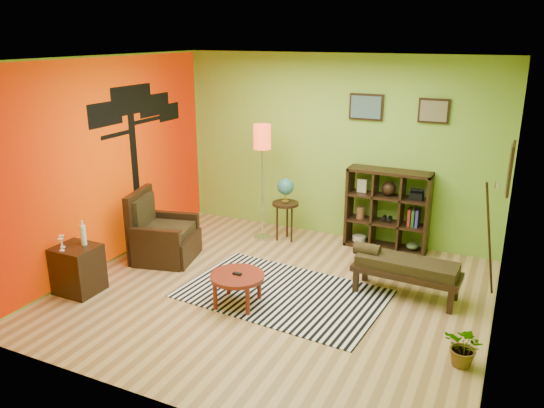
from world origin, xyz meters
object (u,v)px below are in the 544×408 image
at_px(cube_shelf, 388,210).
at_px(side_cabinet, 78,269).
at_px(coffee_table, 237,279).
at_px(floor_lamp, 262,147).
at_px(bench, 404,267).
at_px(potted_plant, 465,351).
at_px(armchair, 161,238).
at_px(globe_table, 286,194).

bearing_deg(cube_shelf, side_cabinet, -136.11).
xyz_separation_m(coffee_table, floor_lamp, (-0.67, 2.04, 1.11)).
bearing_deg(bench, potted_plant, -54.65).
relative_size(armchair, bench, 0.75).
relative_size(globe_table, cube_shelf, 0.82).
bearing_deg(coffee_table, armchair, 155.55).
height_order(armchair, floor_lamp, floor_lamp).
distance_m(globe_table, cube_shelf, 1.54).
bearing_deg(floor_lamp, bench, -22.24).
distance_m(coffee_table, globe_table, 2.20).
xyz_separation_m(floor_lamp, cube_shelf, (1.84, 0.42, -0.85)).
distance_m(globe_table, bench, 2.33).
bearing_deg(cube_shelf, bench, -69.08).
bearing_deg(coffee_table, cube_shelf, 64.53).
relative_size(side_cabinet, potted_plant, 2.18).
relative_size(coffee_table, cube_shelf, 0.53).
xyz_separation_m(floor_lamp, potted_plant, (3.23, -2.17, -1.29)).
bearing_deg(bench, floor_lamp, 157.76).
relative_size(armchair, cube_shelf, 0.82).
height_order(globe_table, potted_plant, globe_table).
xyz_separation_m(armchair, potted_plant, (4.19, -0.88, -0.14)).
relative_size(globe_table, bench, 0.75).
xyz_separation_m(globe_table, bench, (2.03, -1.07, -0.37)).
height_order(globe_table, bench, globe_table).
bearing_deg(potted_plant, armchair, 168.15).
bearing_deg(potted_plant, side_cabinet, -174.95).
relative_size(floor_lamp, potted_plant, 4.28).
bearing_deg(side_cabinet, potted_plant, 5.05).
bearing_deg(side_cabinet, floor_lamp, 63.69).
relative_size(armchair, globe_table, 1.00).
bearing_deg(globe_table, armchair, -133.12).
bearing_deg(cube_shelf, globe_table, -167.71).
distance_m(coffee_table, cube_shelf, 2.74).
bearing_deg(cube_shelf, coffee_table, -115.47).
bearing_deg(potted_plant, bench, 125.35).
xyz_separation_m(coffee_table, cube_shelf, (1.17, 2.46, 0.26)).
bearing_deg(cube_shelf, floor_lamp, -167.02).
relative_size(coffee_table, bench, 0.48).
height_order(cube_shelf, bench, cube_shelf).
relative_size(side_cabinet, bench, 0.69).
distance_m(armchair, floor_lamp, 1.98).
height_order(floor_lamp, cube_shelf, floor_lamp).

